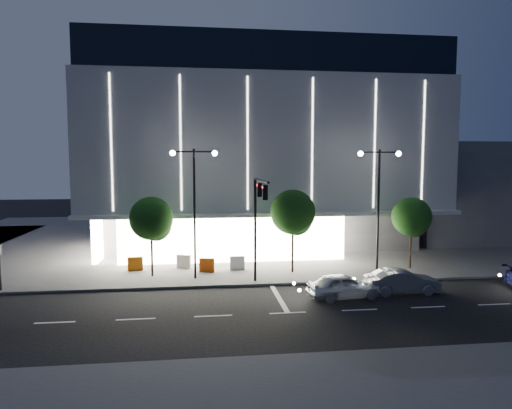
{
  "coord_description": "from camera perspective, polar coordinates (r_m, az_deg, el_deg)",
  "views": [
    {
      "loc": [
        -2.65,
        -25.0,
        8.07
      ],
      "look_at": [
        1.46,
        8.06,
        5.0
      ],
      "focal_mm": 32.0,
      "sensor_mm": 36.0,
      "label": 1
    }
  ],
  "objects": [
    {
      "name": "ground",
      "position": [
        26.4,
        -1.01,
        -12.54
      ],
      "size": [
        160.0,
        160.0,
        0.0
      ],
      "primitive_type": "plane",
      "color": "black",
      "rests_on": "ground"
    },
    {
      "name": "sidewalk_museum",
      "position": [
        50.23,
        1.77,
        -3.89
      ],
      "size": [
        70.0,
        40.0,
        0.15
      ],
      "primitive_type": "cube",
      "color": "#474747",
      "rests_on": "ground"
    },
    {
      "name": "museum",
      "position": [
        47.65,
        -0.3,
        6.71
      ],
      "size": [
        30.0,
        25.8,
        18.0
      ],
      "color": "#4C4C51",
      "rests_on": "ground"
    },
    {
      "name": "annex_building",
      "position": [
        56.84,
        23.21,
        1.74
      ],
      "size": [
        16.0,
        20.0,
        10.0
      ],
      "primitive_type": "cube",
      "color": "#4C4C51",
      "rests_on": "ground"
    },
    {
      "name": "traffic_mast",
      "position": [
        28.73,
        0.25,
        -0.82
      ],
      "size": [
        0.33,
        5.89,
        7.07
      ],
      "color": "black",
      "rests_on": "ground"
    },
    {
      "name": "street_lamp_west",
      "position": [
        31.07,
        -7.72,
        1.32
      ],
      "size": [
        3.16,
        0.36,
        9.0
      ],
      "color": "black",
      "rests_on": "ground"
    },
    {
      "name": "street_lamp_east",
      "position": [
        33.55,
        15.09,
        1.47
      ],
      "size": [
        3.16,
        0.36,
        9.0
      ],
      "color": "black",
      "rests_on": "ground"
    },
    {
      "name": "tree_left",
      "position": [
        32.44,
        -12.92,
        -2.02
      ],
      "size": [
        3.02,
        3.02,
        5.72
      ],
      "color": "black",
      "rests_on": "ground"
    },
    {
      "name": "tree_mid",
      "position": [
        32.92,
        4.66,
        -1.27
      ],
      "size": [
        3.25,
        3.25,
        6.15
      ],
      "color": "black",
      "rests_on": "ground"
    },
    {
      "name": "tree_right",
      "position": [
        35.9,
        18.87,
        -1.72
      ],
      "size": [
        2.91,
        2.91,
        5.51
      ],
      "color": "black",
      "rests_on": "ground"
    },
    {
      "name": "car_lead",
      "position": [
        28.04,
        10.9,
        -9.98
      ],
      "size": [
        4.55,
        2.26,
        1.49
      ],
      "primitive_type": "imported",
      "rotation": [
        0.0,
        0.0,
        1.69
      ],
      "color": "#B4B7BD",
      "rests_on": "ground"
    },
    {
      "name": "car_second",
      "position": [
        29.92,
        17.88,
        -9.16
      ],
      "size": [
        4.59,
        1.72,
        1.5
      ],
      "primitive_type": "imported",
      "rotation": [
        0.0,
        0.0,
        1.54
      ],
      "color": "#9DA0A5",
      "rests_on": "ground"
    },
    {
      "name": "barrier_a",
      "position": [
        34.98,
        -14.85,
        -7.16
      ],
      "size": [
        1.12,
        0.36,
        1.0
      ],
      "primitive_type": "cube",
      "rotation": [
        0.0,
        0.0,
        0.1
      ],
      "color": "#D0590B",
      "rests_on": "sidewalk_museum"
    },
    {
      "name": "barrier_b",
      "position": [
        35.01,
        -9.01,
        -7.04
      ],
      "size": [
        1.11,
        0.66,
        1.0
      ],
      "primitive_type": "cube",
      "rotation": [
        0.0,
        0.0,
        -0.4
      ],
      "color": "#BCBCBC",
      "rests_on": "sidewalk_museum"
    },
    {
      "name": "barrier_c",
      "position": [
        33.59,
        -6.16,
        -7.53
      ],
      "size": [
        1.13,
        0.47,
        1.0
      ],
      "primitive_type": "cube",
      "rotation": [
        0.0,
        0.0,
        -0.21
      ],
      "color": "#F3570D",
      "rests_on": "sidewalk_museum"
    },
    {
      "name": "barrier_d",
      "position": [
        34.14,
        -2.36,
        -7.29
      ],
      "size": [
        1.1,
        0.26,
        1.0
      ],
      "primitive_type": "cube",
      "rotation": [
        0.0,
        0.0,
        0.01
      ],
      "color": "silver",
      "rests_on": "sidewalk_museum"
    }
  ]
}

